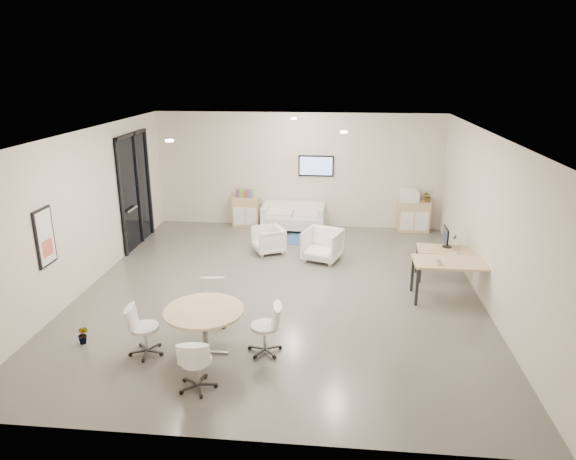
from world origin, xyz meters
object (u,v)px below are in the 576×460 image
at_px(loveseat, 293,218).
at_px(desk_rear, 448,252).
at_px(sideboard_left, 246,212).
at_px(armchair_right, 322,244).
at_px(desk_front, 453,265).
at_px(sideboard_right, 413,216).
at_px(round_table, 204,314).
at_px(armchair_left, 268,239).

xyz_separation_m(loveseat, desk_rear, (3.61, -3.13, 0.25)).
height_order(sideboard_left, loveseat, sideboard_left).
bearing_deg(desk_rear, armchair_right, 168.60).
height_order(armchair_right, desk_front, armchair_right).
xyz_separation_m(loveseat, armchair_right, (0.89, -2.30, 0.07)).
bearing_deg(sideboard_right, desk_rear, -85.28).
bearing_deg(desk_front, round_table, -151.60).
distance_m(sideboard_left, armchair_left, 2.31).
relative_size(armchair_left, round_table, 0.56).
relative_size(sideboard_right, armchair_right, 1.03).
xyz_separation_m(sideboard_left, armchair_right, (2.27, -2.51, -0.00)).
distance_m(loveseat, round_table, 6.67).
bearing_deg(desk_rear, desk_front, -90.22).
relative_size(armchair_right, desk_rear, 0.62).
height_order(loveseat, desk_rear, loveseat).
bearing_deg(sideboard_right, armchair_right, -134.26).
bearing_deg(sideboard_left, armchair_right, -47.90).
bearing_deg(armchair_right, round_table, -92.69).
bearing_deg(loveseat, sideboard_left, 173.03).
distance_m(desk_rear, round_table, 5.63).
height_order(sideboard_left, round_table, sideboard_left).
height_order(sideboard_right, desk_rear, sideboard_right).
distance_m(sideboard_left, round_table, 6.85).
xyz_separation_m(sideboard_left, desk_front, (4.87, -4.41, 0.30)).
bearing_deg(loveseat, sideboard_right, 5.25).
distance_m(armchair_left, desk_rear, 4.24).
distance_m(armchair_left, desk_front, 4.57).
bearing_deg(sideboard_left, round_table, -85.38).
bearing_deg(round_table, loveseat, 82.90).
xyz_separation_m(sideboard_left, loveseat, (1.38, -0.21, -0.07)).
bearing_deg(loveseat, desk_front, -48.39).
bearing_deg(armchair_left, sideboard_left, 177.30).
bearing_deg(loveseat, armchair_right, -66.95).
bearing_deg(desk_rear, round_table, -136.14).
xyz_separation_m(sideboard_right, desk_front, (0.17, -4.39, 0.29)).
height_order(armchair_left, desk_rear, armchair_left).
relative_size(sideboard_left, round_table, 0.67).
bearing_deg(loveseat, armchair_left, -101.42).
xyz_separation_m(armchair_right, round_table, (-1.72, -4.31, 0.27)).
height_order(loveseat, armchair_right, armchair_right).
distance_m(sideboard_left, desk_rear, 6.00).
bearing_deg(sideboard_right, armchair_left, -150.88).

